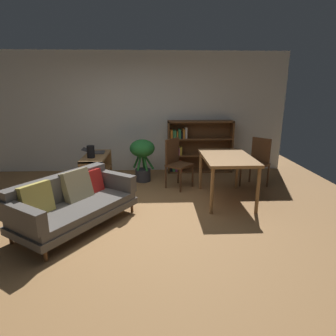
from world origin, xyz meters
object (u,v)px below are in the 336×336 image
Objects in this scene: potted_floor_plant at (142,154)px; dining_chair_far at (176,161)px; fabric_couch at (72,201)px; bookshelf at (195,147)px; desk_speaker at (91,152)px; media_console at (97,170)px; dining_table at (227,161)px; open_laptop at (95,152)px; dining_chair_near at (257,160)px.

dining_chair_far is (0.68, -0.40, -0.04)m from potted_floor_plant.
fabric_couch is 3.41m from bookshelf.
bookshelf is at bearing 30.04° from potted_floor_plant.
desk_speaker is at bearing -153.80° from potted_floor_plant.
bookshelf is (2.11, 0.95, 0.27)m from media_console.
dining_chair_far is (-0.82, 0.73, -0.17)m from dining_table.
dining_chair_far reaches higher than fabric_couch.
desk_speaker is at bearing -87.52° from open_laptop.
bookshelf is (2.17, 0.74, -0.07)m from open_laptop.
fabric_couch is at bearing -88.36° from desk_speaker.
open_laptop is at bearing 156.38° from dining_table.
media_console is 1.08× the size of dining_chair_far.
dining_table is (2.40, -0.87, 0.39)m from media_console.
potted_floor_plant reaches higher than media_console.
dining_table is at bearing -36.91° from potted_floor_plant.
open_laptop is 0.51× the size of potted_floor_plant.
dining_chair_near reaches higher than potted_floor_plant.
fabric_couch is 1.95× the size of dining_chair_far.
dining_table is (2.40, 0.85, 0.34)m from fabric_couch.
dining_chair_far is at bearing -30.37° from potted_floor_plant.
fabric_couch is at bearing -88.18° from open_laptop.
media_console is at bearing 78.94° from desk_speaker.
fabric_couch is 1.73m from media_console.
dining_chair_far is (1.65, -0.35, -0.12)m from open_laptop.
dining_chair_near is (0.79, 0.72, -0.17)m from dining_table.
desk_speaker is at bearing 164.97° from dining_table.
fabric_couch is at bearing -160.45° from dining_table.
dining_chair_far reaches higher than media_console.
media_console is 1.09× the size of dining_chair_near.
dining_chair_far is (-1.61, 0.01, 0.00)m from dining_chair_near.
dining_chair_far is 1.22m from bookshelf.
dining_table is 0.83× the size of bookshelf.
dining_chair_near reaches higher than open_laptop.
open_laptop is 2.69m from dining_table.
open_laptop is 0.30× the size of bookshelf.
dining_chair_near is 1.00× the size of dining_chair_far.
potted_floor_plant reaches higher than dining_table.
potted_floor_plant is 0.93× the size of dining_chair_near.
dining_chair_near is at bearing -2.74° from media_console.
dining_chair_far is at bearing 138.36° from dining_table.
open_laptop is 0.43m from desk_speaker.
dining_chair_near reaches higher than media_console.
dining_chair_far reaches higher than potted_floor_plant.
potted_floor_plant is at bearing 26.20° from desk_speaker.
dining_chair_near is at bearing 26.17° from fabric_couch.
open_laptop is 3.28m from dining_chair_near.
desk_speaker is at bearing -101.06° from media_console.
potted_floor_plant is (0.91, 0.25, 0.26)m from media_console.
potted_floor_plant is (0.95, 0.47, -0.17)m from desk_speaker.
dining_chair_near is (2.29, -0.41, -0.04)m from potted_floor_plant.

